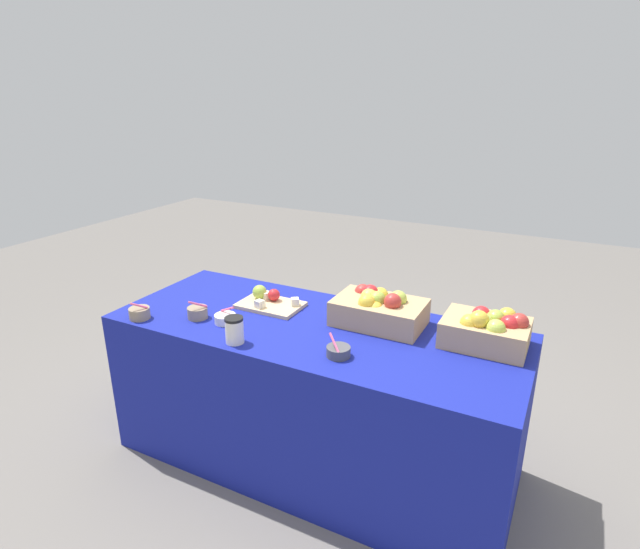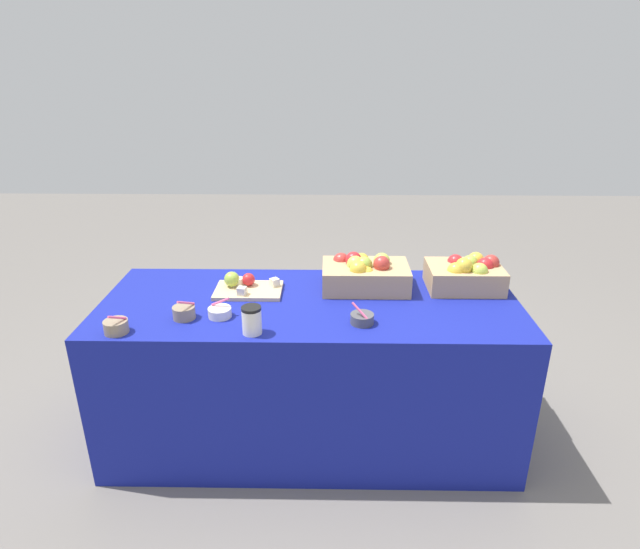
{
  "view_description": "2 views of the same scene",
  "coord_description": "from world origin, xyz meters",
  "px_view_note": "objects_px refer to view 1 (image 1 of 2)",
  "views": [
    {
      "loc": [
        1.0,
        -1.89,
        1.76
      ],
      "look_at": [
        0.05,
        -0.05,
        1.01
      ],
      "focal_mm": 28.79,
      "sensor_mm": 36.0,
      "label": 1
    },
    {
      "loc": [
        0.08,
        -2.17,
        1.77
      ],
      "look_at": [
        0.05,
        -0.0,
        0.87
      ],
      "focal_mm": 29.56,
      "sensor_mm": 36.0,
      "label": 2
    }
  ],
  "objects_px": {
    "sample_bowl_extra": "(225,318)",
    "cutting_board_front": "(269,301)",
    "apple_crate_left": "(487,329)",
    "sample_bowl_near": "(140,313)",
    "sample_bowl_mid": "(338,351)",
    "coffee_cup": "(234,330)",
    "apple_crate_middle": "(378,308)",
    "sample_bowl_far": "(198,312)"
  },
  "relations": [
    {
      "from": "sample_bowl_far",
      "to": "apple_crate_middle",
      "type": "bearing_deg",
      "value": 22.96
    },
    {
      "from": "sample_bowl_mid",
      "to": "coffee_cup",
      "type": "xyz_separation_m",
      "value": [
        -0.45,
        -0.09,
        0.04
      ]
    },
    {
      "from": "sample_bowl_near",
      "to": "cutting_board_front",
      "type": "bearing_deg",
      "value": 41.77
    },
    {
      "from": "cutting_board_front",
      "to": "sample_bowl_mid",
      "type": "relative_size",
      "value": 3.17
    },
    {
      "from": "sample_bowl_extra",
      "to": "apple_crate_left",
      "type": "bearing_deg",
      "value": 16.08
    },
    {
      "from": "apple_crate_middle",
      "to": "sample_bowl_near",
      "type": "xyz_separation_m",
      "value": [
        -1.02,
        -0.46,
        -0.05
      ]
    },
    {
      "from": "sample_bowl_near",
      "to": "sample_bowl_extra",
      "type": "xyz_separation_m",
      "value": [
        0.39,
        0.15,
        -0.01
      ]
    },
    {
      "from": "apple_crate_left",
      "to": "sample_bowl_far",
      "type": "relative_size",
      "value": 3.44
    },
    {
      "from": "cutting_board_front",
      "to": "coffee_cup",
      "type": "distance_m",
      "value": 0.42
    },
    {
      "from": "apple_crate_left",
      "to": "sample_bowl_near",
      "type": "xyz_separation_m",
      "value": [
        -1.51,
        -0.47,
        -0.05
      ]
    },
    {
      "from": "sample_bowl_near",
      "to": "apple_crate_left",
      "type": "bearing_deg",
      "value": 17.28
    },
    {
      "from": "apple_crate_middle",
      "to": "sample_bowl_extra",
      "type": "relative_size",
      "value": 4.11
    },
    {
      "from": "cutting_board_front",
      "to": "sample_bowl_extra",
      "type": "relative_size",
      "value": 3.15
    },
    {
      "from": "sample_bowl_mid",
      "to": "apple_crate_left",
      "type": "bearing_deg",
      "value": 35.85
    },
    {
      "from": "cutting_board_front",
      "to": "coffee_cup",
      "type": "xyz_separation_m",
      "value": [
        0.09,
        -0.41,
        0.03
      ]
    },
    {
      "from": "sample_bowl_extra",
      "to": "coffee_cup",
      "type": "xyz_separation_m",
      "value": [
        0.16,
        -0.14,
        0.04
      ]
    },
    {
      "from": "apple_crate_middle",
      "to": "sample_bowl_mid",
      "type": "height_order",
      "value": "apple_crate_middle"
    },
    {
      "from": "apple_crate_left",
      "to": "coffee_cup",
      "type": "height_order",
      "value": "apple_crate_left"
    },
    {
      "from": "apple_crate_middle",
      "to": "cutting_board_front",
      "type": "distance_m",
      "value": 0.57
    },
    {
      "from": "coffee_cup",
      "to": "apple_crate_left",
      "type": "bearing_deg",
      "value": 25.81
    },
    {
      "from": "apple_crate_left",
      "to": "coffee_cup",
      "type": "relative_size",
      "value": 2.99
    },
    {
      "from": "apple_crate_middle",
      "to": "coffee_cup",
      "type": "bearing_deg",
      "value": -136.17
    },
    {
      "from": "sample_bowl_far",
      "to": "sample_bowl_extra",
      "type": "height_order",
      "value": "sample_bowl_far"
    },
    {
      "from": "apple_crate_middle",
      "to": "sample_bowl_far",
      "type": "height_order",
      "value": "apple_crate_middle"
    },
    {
      "from": "sample_bowl_mid",
      "to": "sample_bowl_extra",
      "type": "distance_m",
      "value": 0.61
    },
    {
      "from": "apple_crate_left",
      "to": "apple_crate_middle",
      "type": "xyz_separation_m",
      "value": [
        -0.49,
        -0.01,
        0.0
      ]
    },
    {
      "from": "sample_bowl_extra",
      "to": "cutting_board_front",
      "type": "bearing_deg",
      "value": 75.13
    },
    {
      "from": "sample_bowl_near",
      "to": "sample_bowl_far",
      "type": "xyz_separation_m",
      "value": [
        0.24,
        0.13,
        0.0
      ]
    },
    {
      "from": "sample_bowl_mid",
      "to": "cutting_board_front",
      "type": "bearing_deg",
      "value": 149.53
    },
    {
      "from": "apple_crate_middle",
      "to": "sample_bowl_mid",
      "type": "bearing_deg",
      "value": -94.66
    },
    {
      "from": "sample_bowl_extra",
      "to": "sample_bowl_mid",
      "type": "bearing_deg",
      "value": -4.73
    },
    {
      "from": "cutting_board_front",
      "to": "coffee_cup",
      "type": "height_order",
      "value": "coffee_cup"
    },
    {
      "from": "sample_bowl_far",
      "to": "sample_bowl_mid",
      "type": "bearing_deg",
      "value": -2.49
    },
    {
      "from": "sample_bowl_far",
      "to": "sample_bowl_extra",
      "type": "bearing_deg",
      "value": 6.6
    },
    {
      "from": "apple_crate_left",
      "to": "sample_bowl_mid",
      "type": "relative_size",
      "value": 3.53
    },
    {
      "from": "cutting_board_front",
      "to": "sample_bowl_far",
      "type": "bearing_deg",
      "value": -127.88
    },
    {
      "from": "sample_bowl_near",
      "to": "coffee_cup",
      "type": "bearing_deg",
      "value": 0.47
    },
    {
      "from": "apple_crate_left",
      "to": "sample_bowl_mid",
      "type": "height_order",
      "value": "apple_crate_left"
    },
    {
      "from": "sample_bowl_mid",
      "to": "sample_bowl_far",
      "type": "relative_size",
      "value": 0.97
    },
    {
      "from": "cutting_board_front",
      "to": "coffee_cup",
      "type": "bearing_deg",
      "value": -77.8
    },
    {
      "from": "apple_crate_left",
      "to": "cutting_board_front",
      "type": "distance_m",
      "value": 1.05
    },
    {
      "from": "sample_bowl_near",
      "to": "sample_bowl_far",
      "type": "distance_m",
      "value": 0.27
    }
  ]
}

